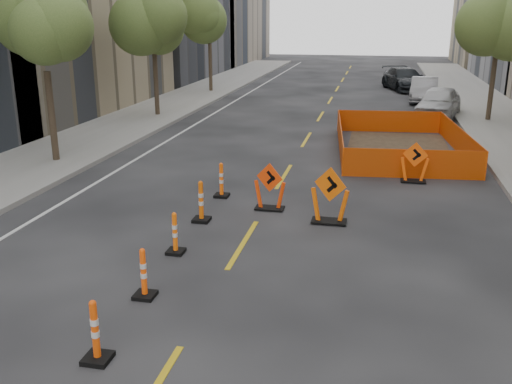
% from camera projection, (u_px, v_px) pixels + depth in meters
% --- Properties ---
extents(ground_plane, '(140.00, 140.00, 0.00)m').
position_uv_depth(ground_plane, '(190.00, 331.00, 9.78)').
color(ground_plane, black).
extents(sidewalk_left, '(4.00, 90.00, 0.15)m').
position_uv_depth(sidewalk_left, '(70.00, 148.00, 22.74)').
color(sidewalk_left, gray).
rests_on(sidewalk_left, ground).
extents(tree_l_b, '(2.80, 2.80, 5.95)m').
position_uv_depth(tree_l_b, '(43.00, 35.00, 19.43)').
color(tree_l_b, '#382B1E').
rests_on(tree_l_b, ground).
extents(tree_l_c, '(2.80, 2.80, 5.95)m').
position_uv_depth(tree_l_c, '(153.00, 28.00, 28.76)').
color(tree_l_c, '#382B1E').
rests_on(tree_l_c, ground).
extents(tree_l_d, '(2.80, 2.80, 5.95)m').
position_uv_depth(tree_l_d, '(209.00, 25.00, 38.10)').
color(tree_l_d, '#382B1E').
rests_on(tree_l_d, ground).
extents(tree_r_c, '(2.80, 2.80, 5.95)m').
position_uv_depth(tree_r_c, '(499.00, 29.00, 27.30)').
color(tree_r_c, '#382B1E').
rests_on(tree_r_c, ground).
extents(channelizer_2, '(0.42, 0.42, 1.06)m').
position_uv_depth(channelizer_2, '(95.00, 331.00, 8.79)').
color(channelizer_2, '#E84809').
rests_on(channelizer_2, ground).
extents(channelizer_3, '(0.40, 0.40, 1.01)m').
position_uv_depth(channelizer_3, '(144.00, 273.00, 10.81)').
color(channelizer_3, '#FF4F0A').
rests_on(channelizer_3, ground).
extents(channelizer_4, '(0.39, 0.39, 0.98)m').
position_uv_depth(channelizer_4, '(175.00, 233.00, 12.83)').
color(channelizer_4, '#FF610A').
rests_on(channelizer_4, ground).
extents(channelizer_5, '(0.43, 0.43, 1.10)m').
position_uv_depth(channelizer_5, '(201.00, 201.00, 14.81)').
color(channelizer_5, '#D95609').
rests_on(channelizer_5, ground).
extents(channelizer_6, '(0.41, 0.41, 1.05)m').
position_uv_depth(channelizer_6, '(221.00, 180.00, 16.82)').
color(channelizer_6, '#FF580A').
rests_on(channelizer_6, ground).
extents(chevron_sign_left, '(1.02, 0.80, 1.34)m').
position_uv_depth(chevron_sign_left, '(270.00, 186.00, 15.68)').
color(chevron_sign_left, '#EB3B09').
rests_on(chevron_sign_left, ground).
extents(chevron_sign_center, '(1.16, 0.96, 1.51)m').
position_uv_depth(chevron_sign_center, '(330.00, 195.00, 14.64)').
color(chevron_sign_center, '#E75A09').
rests_on(chevron_sign_center, ground).
extents(chevron_sign_right, '(0.99, 0.74, 1.33)m').
position_uv_depth(chevron_sign_right, '(415.00, 162.00, 18.24)').
color(chevron_sign_right, '#FB520A').
rests_on(chevron_sign_right, ground).
extents(safety_fence, '(5.30, 8.22, 0.98)m').
position_uv_depth(safety_fence, '(399.00, 139.00, 22.45)').
color(safety_fence, '#EF3F0C').
rests_on(safety_fence, ground).
extents(parked_car_near, '(2.95, 5.05, 1.62)m').
position_uv_depth(parked_car_near, '(439.00, 102.00, 29.65)').
color(parked_car_near, '#BEBDC0').
rests_on(parked_car_near, ground).
extents(parked_car_mid, '(1.99, 4.62, 1.48)m').
position_uv_depth(parked_car_mid, '(424.00, 90.00, 35.17)').
color(parked_car_mid, gray).
rests_on(parked_car_mid, ground).
extents(parked_car_far, '(3.61, 5.75, 1.55)m').
position_uv_depth(parked_car_far, '(405.00, 79.00, 40.51)').
color(parked_car_far, black).
rests_on(parked_car_far, ground).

